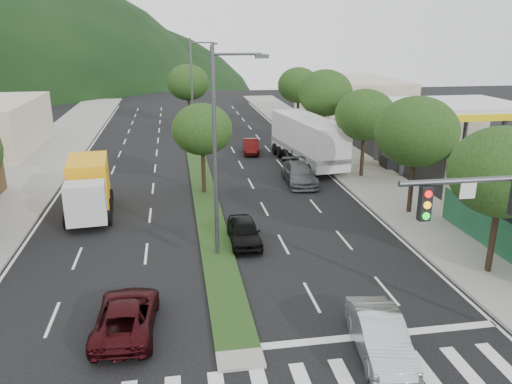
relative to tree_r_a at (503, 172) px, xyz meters
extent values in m
plane|color=black|center=(-12.00, -4.00, -4.82)|extent=(160.00, 160.00, 0.00)
cube|color=gray|center=(0.50, 21.00, -4.75)|extent=(5.00, 90.00, 0.15)
cube|color=gray|center=(-25.00, 21.00, -4.75)|extent=(6.00, 90.00, 0.15)
cube|color=#1C3714|center=(-12.00, 24.00, -4.76)|extent=(1.60, 56.00, 0.12)
cylinder|color=#47494C|center=(-4.40, -5.50, 1.48)|extent=(6.00, 0.18, 0.18)
cube|color=black|center=(-6.60, -5.65, 0.88)|extent=(0.35, 0.25, 1.05)
cube|color=silver|center=(7.00, 18.00, 0.18)|extent=(12.00, 8.00, 0.50)
cube|color=yellow|center=(7.00, 18.00, -0.17)|extent=(12.20, 8.20, 0.50)
cylinder|color=#47494C|center=(3.00, 15.50, -2.52)|extent=(0.36, 0.36, 4.60)
cylinder|color=#47494C|center=(11.00, 15.50, -2.52)|extent=(0.36, 0.36, 4.60)
cylinder|color=#47494C|center=(3.00, 20.50, -2.52)|extent=(0.36, 0.36, 4.60)
cylinder|color=#47494C|center=(11.00, 20.50, -2.52)|extent=(0.36, 0.36, 4.60)
cube|color=black|center=(3.00, 18.00, -4.27)|extent=(0.80, 1.60, 1.10)
cube|color=black|center=(11.00, 18.00, -4.27)|extent=(0.80, 1.60, 1.10)
cube|color=beige|center=(7.50, 40.00, -2.22)|extent=(10.00, 16.00, 5.20)
cylinder|color=black|center=(0.00, 0.00, -2.85)|extent=(0.28, 0.28, 3.64)
ellipsoid|color=black|center=(0.00, 0.00, 0.01)|extent=(4.60, 4.60, 3.91)
cylinder|color=black|center=(0.00, 8.00, -2.77)|extent=(0.28, 0.28, 3.81)
ellipsoid|color=black|center=(0.00, 8.00, 0.23)|extent=(4.80, 4.80, 4.08)
cylinder|color=black|center=(0.00, 16.00, -2.88)|extent=(0.28, 0.28, 3.58)
ellipsoid|color=black|center=(0.00, 16.00, -0.06)|extent=(4.40, 4.40, 3.74)
cylinder|color=black|center=(0.00, 26.00, -2.71)|extent=(0.28, 0.28, 3.92)
ellipsoid|color=black|center=(0.00, 26.00, 0.37)|extent=(5.00, 5.00, 4.25)
cylinder|color=black|center=(0.00, 36.00, -2.82)|extent=(0.28, 0.28, 3.70)
ellipsoid|color=black|center=(0.00, 36.00, 0.08)|extent=(4.60, 4.60, 3.91)
cylinder|color=black|center=(-12.00, 14.00, -3.02)|extent=(0.28, 0.28, 3.36)
ellipsoid|color=black|center=(-12.00, 14.00, -0.38)|extent=(4.00, 4.00, 3.40)
cylinder|color=black|center=(-12.00, 40.00, -2.80)|extent=(0.28, 0.28, 3.81)
ellipsoid|color=black|center=(-12.00, 40.00, 0.20)|extent=(4.80, 4.80, 4.08)
cylinder|color=#47494C|center=(-12.00, 4.00, 0.18)|extent=(0.20, 0.20, 10.00)
cylinder|color=#47494C|center=(-10.90, 4.00, 4.78)|extent=(2.20, 0.12, 0.12)
cube|color=#47494C|center=(-9.80, 4.00, 4.68)|extent=(0.60, 0.25, 0.18)
cylinder|color=#47494C|center=(-12.00, 29.00, 0.18)|extent=(0.20, 0.20, 10.00)
cylinder|color=#47494C|center=(-10.90, 29.00, 4.78)|extent=(2.20, 0.12, 0.12)
cube|color=#47494C|center=(-9.80, 29.00, 4.68)|extent=(0.60, 0.25, 0.18)
imported|color=#ACAEB3|center=(-7.27, -4.85, -4.10)|extent=(2.03, 4.49, 1.43)
imported|color=black|center=(-15.88, -2.00, -4.18)|extent=(2.36, 4.69, 1.27)
imported|color=black|center=(-10.50, 5.18, -4.16)|extent=(1.58, 3.89, 1.32)
imported|color=#4C4C51|center=(-5.02, 15.24, -4.09)|extent=(2.29, 5.14, 1.47)
imported|color=#440B0B|center=(-7.01, 25.24, -4.19)|extent=(1.80, 3.98, 1.27)
imported|color=black|center=(-3.81, 20.24, -4.13)|extent=(2.56, 5.07, 1.38)
cube|color=silver|center=(-18.81, 8.48, -3.25)|extent=(2.28, 1.76, 2.26)
cube|color=#FFA80D|center=(-19.14, 12.10, -3.15)|extent=(2.63, 4.32, 3.05)
cube|color=black|center=(-19.07, 11.32, -4.38)|extent=(2.48, 5.85, 0.29)
cylinder|color=black|center=(-17.72, 8.99, -4.38)|extent=(0.37, 0.91, 0.88)
cylinder|color=black|center=(-19.97, 8.79, -4.38)|extent=(0.37, 0.91, 0.88)
cylinder|color=black|center=(-17.92, 11.13, -4.38)|extent=(0.37, 0.91, 0.88)
cylinder|color=black|center=(-20.17, 10.92, -4.38)|extent=(0.37, 0.91, 0.88)
cylinder|color=black|center=(-18.10, 13.06, -4.38)|extent=(0.37, 0.91, 0.88)
cylinder|color=black|center=(-20.35, 12.86, -4.38)|extent=(0.37, 0.91, 0.88)
cube|color=silver|center=(-3.00, 20.57, -2.64)|extent=(4.15, 10.36, 3.36)
cube|color=slate|center=(-3.00, 20.57, -3.48)|extent=(4.21, 10.36, 0.39)
cylinder|color=black|center=(-4.94, 24.37, -4.32)|extent=(0.53, 1.05, 1.01)
cylinder|color=black|center=(-2.17, 24.75, -4.32)|extent=(0.53, 1.05, 1.01)
cylinder|color=black|center=(-4.77, 23.17, -4.32)|extent=(0.53, 1.05, 1.01)
cylinder|color=black|center=(-2.00, 23.56, -4.32)|extent=(0.53, 1.05, 1.01)
cylinder|color=black|center=(-3.89, 16.79, -4.32)|extent=(0.53, 1.05, 1.01)
cylinder|color=black|center=(-1.12, 17.17, -4.32)|extent=(0.53, 1.05, 1.01)
camera|label=1|loc=(-13.80, -18.55, 5.72)|focal=35.00mm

